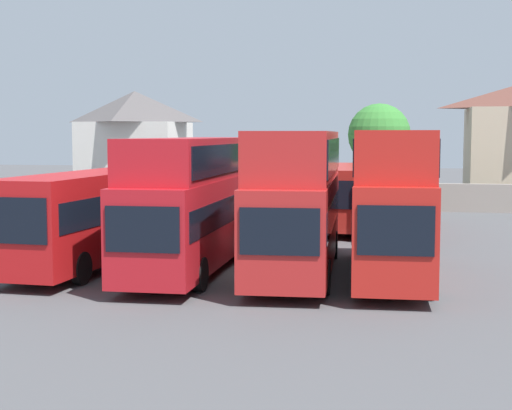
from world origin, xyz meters
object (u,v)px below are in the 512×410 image
object	(u,v)px
bus_4	(392,196)
bus_7	(345,193)
bus_3	(297,194)
tree_left_of_lot	(379,135)
bus_1	(92,213)
bus_5	(184,189)
bus_6	(252,189)
bus_8	(390,193)
bus_2	(193,196)
house_terrace_left	(135,143)

from	to	relation	value
bus_4	bus_7	world-z (taller)	bus_4
bus_3	tree_left_of_lot	distance (m)	26.33
bus_1	bus_5	world-z (taller)	bus_1
bus_6	bus_7	xyz separation A→B (m)	(5.01, -0.10, -0.12)
bus_5	bus_6	world-z (taller)	bus_6
bus_6	tree_left_of_lot	size ratio (longest dim) A/B	1.45
bus_3	bus_8	bearing A→B (deg)	164.02
bus_2	bus_8	bearing A→B (deg)	152.24
bus_1	tree_left_of_lot	bearing A→B (deg)	162.62
bus_3	bus_5	size ratio (longest dim) A/B	0.97
bus_8	tree_left_of_lot	distance (m)	13.28
bus_2	house_terrace_left	xyz separation A→B (m)	(-13.66, 31.88, 1.53)
tree_left_of_lot	bus_3	bearing A→B (deg)	-94.24
bus_6	bus_7	bearing A→B (deg)	88.92
bus_5	house_terrace_left	bearing A→B (deg)	-150.87
bus_3	house_terrace_left	distance (m)	36.13
bus_3	bus_2	bearing A→B (deg)	-89.17
bus_2	tree_left_of_lot	world-z (taller)	tree_left_of_lot
bus_5	bus_7	bearing A→B (deg)	91.08
bus_5	tree_left_of_lot	xyz separation A→B (m)	(10.10, 12.61, 2.88)
bus_2	bus_5	xyz separation A→B (m)	(-4.39, 13.84, -0.74)
bus_2	bus_8	distance (m)	15.17
bus_4	bus_7	bearing A→B (deg)	-171.52
tree_left_of_lot	bus_2	bearing A→B (deg)	-102.19
bus_8	bus_5	bearing A→B (deg)	-91.97
bus_2	tree_left_of_lot	bearing A→B (deg)	166.64
bus_1	tree_left_of_lot	distance (m)	28.16
bus_1	bus_3	world-z (taller)	bus_3
bus_5	tree_left_of_lot	bearing A→B (deg)	143.23
bus_1	bus_7	xyz separation A→B (m)	(8.36, 13.56, -0.13)
house_terrace_left	tree_left_of_lot	world-z (taller)	house_terrace_left
bus_6	bus_8	distance (m)	7.36
bus_5	tree_left_of_lot	world-z (taller)	tree_left_of_lot
tree_left_of_lot	house_terrace_left	bearing A→B (deg)	164.35
bus_3	bus_6	size ratio (longest dim) A/B	1.13
bus_5	house_terrace_left	distance (m)	20.41
bus_4	house_terrace_left	bearing A→B (deg)	-149.47
bus_2	bus_5	distance (m)	14.54
bus_4	bus_5	bearing A→B (deg)	-143.00
bus_2	bus_8	xyz separation A→B (m)	(6.78, 13.54, -0.79)
bus_7	bus_8	distance (m)	2.35
bus_6	bus_4	bearing A→B (deg)	28.91
bus_5	house_terrace_left	world-z (taller)	house_terrace_left
bus_3	tree_left_of_lot	xyz separation A→B (m)	(1.94, 26.18, 2.02)
bus_2	tree_left_of_lot	xyz separation A→B (m)	(5.71, 26.45, 2.14)
bus_2	house_terrace_left	bearing A→B (deg)	-157.97
bus_8	house_terrace_left	bearing A→B (deg)	-132.35
bus_1	house_terrace_left	world-z (taller)	house_terrace_left
bus_5	house_terrace_left	xyz separation A→B (m)	(-9.27, 18.04, 2.27)
bus_4	bus_3	bearing A→B (deg)	-99.36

